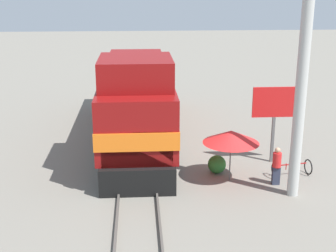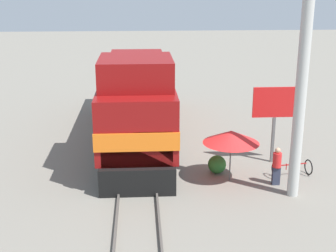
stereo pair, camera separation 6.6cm
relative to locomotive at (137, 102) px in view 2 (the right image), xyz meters
name	(u,v)px [view 2 (the right image)]	position (x,y,z in m)	size (l,w,h in m)	color
ground_plane	(138,172)	(0.00, -4.27, -1.99)	(120.00, 120.00, 0.00)	slate
rail_near	(121,170)	(-0.72, -4.27, -1.92)	(0.08, 41.79, 0.15)	#4C4742
rail_far	(155,169)	(0.72, -4.27, -1.92)	(0.08, 41.79, 0.15)	#4C4742
locomotive	(137,102)	(0.00, 0.00, 0.00)	(3.20, 14.45, 4.81)	black
utility_pole	(304,61)	(5.86, -6.91, 3.11)	(1.80, 0.41, 10.10)	#B2B2AD
vendor_umbrella	(231,137)	(3.73, -5.40, -0.13)	(2.26, 2.26, 2.12)	#4C4C4C
billboard_sign	(275,107)	(6.01, -3.48, 0.55)	(1.98, 0.12, 3.42)	#595959
shrub_cluster	(217,164)	(3.34, -4.61, -1.61)	(0.77, 0.77, 0.77)	#2D722D
person_bystander	(277,165)	(5.49, -5.93, -1.16)	(0.34, 0.34, 1.55)	#2D3347
bicycle	(292,168)	(6.39, -5.14, -1.66)	(1.64, 0.89, 0.66)	black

